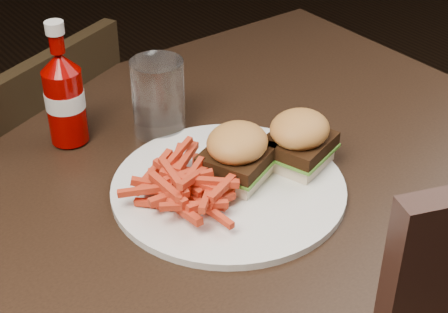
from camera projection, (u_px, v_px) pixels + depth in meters
dining_table at (166, 213)px, 0.92m from camera, size 1.20×0.80×0.04m
chair_far at (7, 220)px, 1.38m from camera, size 0.49×0.49×0.04m
plate at (228, 188)px, 0.92m from camera, size 0.32×0.32×0.01m
sandwich_half_a at (237, 171)px, 0.93m from camera, size 0.10×0.10×0.02m
sandwich_half_b at (298, 157)px, 0.95m from camera, size 0.10×0.09×0.02m
fries_pile at (186, 187)px, 0.88m from camera, size 0.16×0.16×0.05m
ketchup_bottle at (66, 106)px, 1.00m from camera, size 0.07×0.07×0.11m
tumbler at (158, 99)px, 1.02m from camera, size 0.10×0.10×0.12m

